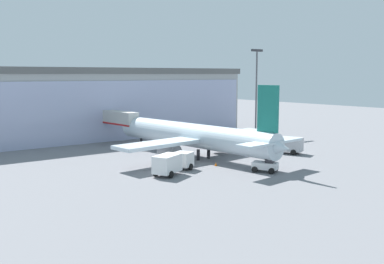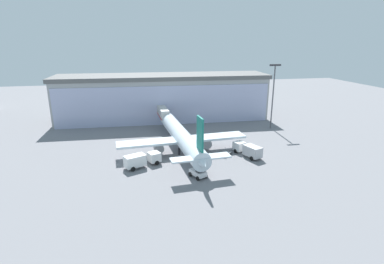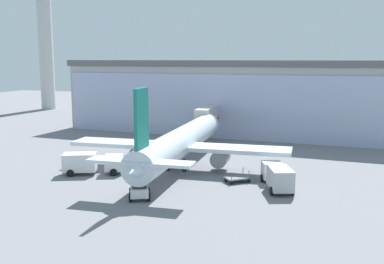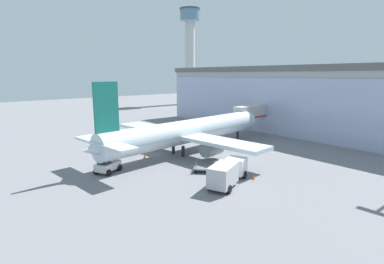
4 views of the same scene
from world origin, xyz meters
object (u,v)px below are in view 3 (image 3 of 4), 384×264
at_px(pushback_tug, 139,189).
at_px(safety_cone_nose, 147,177).
at_px(safety_cone_wingtip, 290,179).
at_px(airplane, 180,143).
at_px(catering_truck, 91,163).
at_px(baggage_cart, 237,178).
at_px(fuel_truck, 277,176).
at_px(jet_bridge, 209,115).
at_px(control_tower, 45,25).

distance_m(pushback_tug, safety_cone_nose, 7.51).
height_order(safety_cone_nose, safety_cone_wingtip, same).
relative_size(airplane, pushback_tug, 9.66).
distance_m(catering_truck, baggage_cart, 18.24).
relative_size(fuel_truck, baggage_cart, 2.40).
distance_m(baggage_cart, pushback_tug, 12.32).
height_order(jet_bridge, fuel_truck, jet_bridge).
xyz_separation_m(baggage_cart, safety_cone_wingtip, (5.70, 2.41, -0.23)).
distance_m(catering_truck, fuel_truck, 22.86).
bearing_deg(airplane, catering_truck, 122.29).
height_order(catering_truck, pushback_tug, catering_truck).
bearing_deg(catering_truck, airplane, 13.04).
relative_size(pushback_tug, safety_cone_nose, 6.67).
distance_m(control_tower, baggage_cart, 93.51).
relative_size(control_tower, airplane, 1.08).
bearing_deg(baggage_cart, pushback_tug, 8.22).
bearing_deg(baggage_cart, safety_cone_nose, -28.81).
relative_size(pushback_tug, safety_cone_wingtip, 6.67).
bearing_deg(pushback_tug, safety_cone_wingtip, -75.36).
xyz_separation_m(catering_truck, baggage_cart, (18.07, 2.28, -0.97)).
bearing_deg(baggage_cart, control_tower, -80.90).
bearing_deg(safety_cone_wingtip, airplane, 171.49).
distance_m(airplane, safety_cone_nose, 7.67).
distance_m(fuel_truck, pushback_tug, 15.21).
relative_size(safety_cone_nose, safety_cone_wingtip, 1.00).
relative_size(baggage_cart, safety_cone_nose, 5.76).
distance_m(jet_bridge, pushback_tug, 34.25).
height_order(fuel_truck, safety_cone_wingtip, fuel_truck).
distance_m(control_tower, fuel_truck, 97.57).
height_order(control_tower, safety_cone_nose, control_tower).
bearing_deg(airplane, safety_cone_nose, 161.46).
relative_size(jet_bridge, safety_cone_nose, 20.48).
bearing_deg(catering_truck, baggage_cart, -16.21).
xyz_separation_m(control_tower, fuel_truck, (74.00, -59.59, -22.19)).
xyz_separation_m(control_tower, safety_cone_wingtip, (74.94, -56.03, -23.39)).
xyz_separation_m(airplane, fuel_truck, (13.55, -5.73, -1.89)).
bearing_deg(jet_bridge, fuel_truck, -151.31).
bearing_deg(baggage_cart, catering_truck, -33.55).
xyz_separation_m(jet_bridge, catering_truck, (-7.15, -26.93, -3.17)).
height_order(airplane, baggage_cart, airplane).
distance_m(airplane, catering_truck, 11.70).
bearing_deg(safety_cone_nose, fuel_truck, 4.00).
relative_size(jet_bridge, airplane, 0.32).
bearing_deg(fuel_truck, baggage_cart, 55.39).
height_order(jet_bridge, catering_truck, jet_bridge).
xyz_separation_m(control_tower, pushback_tug, (61.15, -67.72, -22.69)).
bearing_deg(pushback_tug, safety_cone_nose, -6.58).
distance_m(control_tower, airplane, 83.47).
bearing_deg(safety_cone_wingtip, control_tower, 143.22).
xyz_separation_m(airplane, baggage_cart, (8.78, -4.58, -2.86)).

